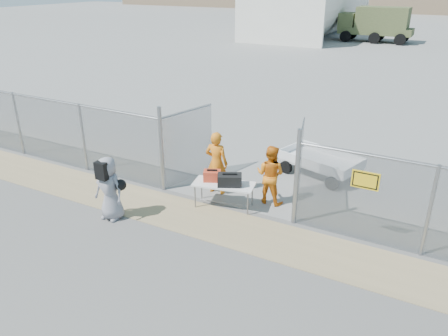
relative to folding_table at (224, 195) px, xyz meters
The scene contains 12 objects.
ground 1.95m from the folding_table, 91.20° to the right, with size 160.00×160.00×0.00m, color #474747.
tarmac_inside 40.09m from the folding_table, 90.06° to the left, with size 160.00×80.00×0.01m, color gray.
dirt_strip 0.98m from the folding_table, 92.52° to the right, with size 44.00×1.60×0.01m, color #99855D.
chain_link_fence 0.76m from the folding_table, 115.03° to the left, with size 40.00×0.20×2.20m, color gray, non-canonical shape.
folding_table is the anchor object (origin of this frame).
orange_bag 0.61m from the folding_table, behind, with size 0.45×0.30×0.28m, color red.
black_duffel 0.53m from the folding_table, ahead, with size 0.63×0.37×0.30m, color black.
security_worker_left 1.05m from the folding_table, 131.60° to the left, with size 0.67×0.44×1.84m, color orange.
security_worker_right 1.37m from the folding_table, 39.88° to the left, with size 0.81×0.63×1.66m, color orange.
visitor 2.99m from the folding_table, 140.27° to the right, with size 0.82×0.54×1.68m, color gray.
utility_trailer 3.68m from the folding_table, 62.60° to the left, with size 3.08×1.59×0.75m, color silver, non-canonical shape.
military_truck 35.71m from the folding_table, 94.29° to the left, with size 6.68×2.47×3.18m, color #4D562F, non-canonical shape.
Camera 1 is at (4.96, -7.30, 5.73)m, focal length 35.00 mm.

